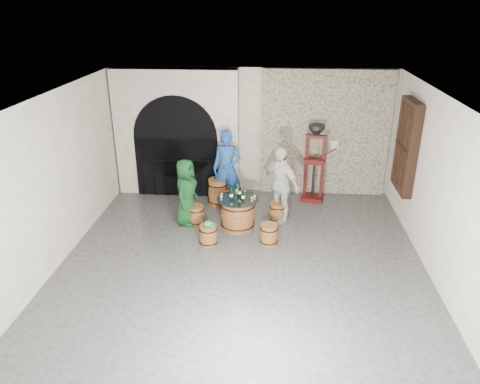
# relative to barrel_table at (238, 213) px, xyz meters

# --- Properties ---
(ground) EXTENTS (8.00, 8.00, 0.00)m
(ground) POSITION_rel_barrel_table_xyz_m (0.20, -1.80, -0.35)
(ground) COLOR #303032
(ground) RESTS_ON ground
(wall_back) EXTENTS (8.00, 0.00, 8.00)m
(wall_back) POSITION_rel_barrel_table_xyz_m (0.20, 2.20, 1.25)
(wall_back) COLOR beige
(wall_back) RESTS_ON ground
(wall_front) EXTENTS (8.00, 0.00, 8.00)m
(wall_front) POSITION_rel_barrel_table_xyz_m (0.20, -5.80, 1.25)
(wall_front) COLOR beige
(wall_front) RESTS_ON ground
(wall_left) EXTENTS (0.00, 8.00, 8.00)m
(wall_left) POSITION_rel_barrel_table_xyz_m (-3.30, -1.80, 1.25)
(wall_left) COLOR beige
(wall_left) RESTS_ON ground
(wall_right) EXTENTS (0.00, 8.00, 8.00)m
(wall_right) POSITION_rel_barrel_table_xyz_m (3.70, -1.80, 1.25)
(wall_right) COLOR beige
(wall_right) RESTS_ON ground
(ceiling) EXTENTS (8.00, 8.00, 0.00)m
(ceiling) POSITION_rel_barrel_table_xyz_m (0.20, -1.80, 2.85)
(ceiling) COLOR beige
(ceiling) RESTS_ON wall_back
(stone_facing_panel) EXTENTS (3.20, 0.12, 3.18)m
(stone_facing_panel) POSITION_rel_barrel_table_xyz_m (2.00, 2.14, 1.25)
(stone_facing_panel) COLOR #AFA68B
(stone_facing_panel) RESTS_ON ground
(arched_opening) EXTENTS (3.10, 0.60, 3.19)m
(arched_opening) POSITION_rel_barrel_table_xyz_m (-1.70, 1.94, 1.23)
(arched_opening) COLOR beige
(arched_opening) RESTS_ON ground
(shuttered_window) EXTENTS (0.23, 1.10, 2.00)m
(shuttered_window) POSITION_rel_barrel_table_xyz_m (3.58, 0.60, 1.45)
(shuttered_window) COLOR black
(shuttered_window) RESTS_ON wall_right
(barrel_table) EXTENTS (0.92, 0.92, 0.71)m
(barrel_table) POSITION_rel_barrel_table_xyz_m (0.00, 0.00, 0.00)
(barrel_table) COLOR brown
(barrel_table) RESTS_ON ground
(barrel_stool_left) EXTENTS (0.39, 0.39, 0.45)m
(barrel_stool_left) POSITION_rel_barrel_table_xyz_m (-0.96, 0.12, -0.13)
(barrel_stool_left) COLOR brown
(barrel_stool_left) RESTS_ON ground
(barrel_stool_far) EXTENTS (0.39, 0.39, 0.45)m
(barrel_stool_far) POSITION_rel_barrel_table_xyz_m (-0.28, 0.93, -0.13)
(barrel_stool_far) COLOR brown
(barrel_stool_far) RESTS_ON ground
(barrel_stool_right) EXTENTS (0.39, 0.39, 0.45)m
(barrel_stool_right) POSITION_rel_barrel_table_xyz_m (0.87, 0.42, -0.13)
(barrel_stool_right) COLOR brown
(barrel_stool_right) RESTS_ON ground
(barrel_stool_near_right) EXTENTS (0.39, 0.39, 0.45)m
(barrel_stool_near_right) POSITION_rel_barrel_table_xyz_m (0.70, -0.66, -0.13)
(barrel_stool_near_right) COLOR brown
(barrel_stool_near_right) RESTS_ON ground
(barrel_stool_near_left) EXTENTS (0.39, 0.39, 0.45)m
(barrel_stool_near_left) POSITION_rel_barrel_table_xyz_m (-0.54, -0.80, -0.13)
(barrel_stool_near_left) COLOR brown
(barrel_stool_near_left) RESTS_ON ground
(green_cap) EXTENTS (0.24, 0.19, 0.10)m
(green_cap) POSITION_rel_barrel_table_xyz_m (-0.54, -0.80, 0.13)
(green_cap) COLOR #0D964A
(green_cap) RESTS_ON barrel_stool_near_left
(person_green) EXTENTS (0.63, 0.83, 1.52)m
(person_green) POSITION_rel_barrel_table_xyz_m (-1.17, 0.14, 0.41)
(person_green) COLOR #103918
(person_green) RESTS_ON ground
(person_blue) EXTENTS (0.72, 0.51, 1.89)m
(person_blue) POSITION_rel_barrel_table_xyz_m (-0.37, 1.22, 0.59)
(person_blue) COLOR navy
(person_blue) RESTS_ON ground
(person_white) EXTENTS (1.06, 1.01, 1.77)m
(person_white) POSITION_rel_barrel_table_xyz_m (0.91, 0.44, 0.53)
(person_white) COLOR silver
(person_white) RESTS_ON ground
(wine_bottle_left) EXTENTS (0.08, 0.08, 0.32)m
(wine_bottle_left) POSITION_rel_barrel_table_xyz_m (-0.13, -0.06, 0.49)
(wine_bottle_left) COLOR black
(wine_bottle_left) RESTS_ON barrel_table
(wine_bottle_center) EXTENTS (0.08, 0.08, 0.32)m
(wine_bottle_center) POSITION_rel_barrel_table_xyz_m (0.13, -0.12, 0.49)
(wine_bottle_center) COLOR black
(wine_bottle_center) RESTS_ON barrel_table
(wine_bottle_right) EXTENTS (0.08, 0.08, 0.32)m
(wine_bottle_right) POSITION_rel_barrel_table_xyz_m (0.03, 0.12, 0.49)
(wine_bottle_right) COLOR black
(wine_bottle_right) RESTS_ON barrel_table
(tasting_glass_a) EXTENTS (0.05, 0.05, 0.10)m
(tasting_glass_a) POSITION_rel_barrel_table_xyz_m (-0.35, -0.10, 0.41)
(tasting_glass_a) COLOR #B06E22
(tasting_glass_a) RESTS_ON barrel_table
(tasting_glass_b) EXTENTS (0.05, 0.05, 0.10)m
(tasting_glass_b) POSITION_rel_barrel_table_xyz_m (0.37, -0.01, 0.41)
(tasting_glass_b) COLOR #B06E22
(tasting_glass_b) RESTS_ON barrel_table
(tasting_glass_c) EXTENTS (0.05, 0.05, 0.10)m
(tasting_glass_c) POSITION_rel_barrel_table_xyz_m (-0.06, 0.28, 0.41)
(tasting_glass_c) COLOR #B06E22
(tasting_glass_c) RESTS_ON barrel_table
(tasting_glass_d) EXTENTS (0.05, 0.05, 0.10)m
(tasting_glass_d) POSITION_rel_barrel_table_xyz_m (0.13, 0.25, 0.41)
(tasting_glass_d) COLOR #B06E22
(tasting_glass_d) RESTS_ON barrel_table
(tasting_glass_e) EXTENTS (0.05, 0.05, 0.10)m
(tasting_glass_e) POSITION_rel_barrel_table_xyz_m (0.31, -0.11, 0.41)
(tasting_glass_e) COLOR #B06E22
(tasting_glass_e) RESTS_ON barrel_table
(tasting_glass_f) EXTENTS (0.05, 0.05, 0.10)m
(tasting_glass_f) POSITION_rel_barrel_table_xyz_m (-0.36, 0.02, 0.41)
(tasting_glass_f) COLOR #B06E22
(tasting_glass_f) RESTS_ON barrel_table
(side_barrel) EXTENTS (0.50, 0.50, 0.66)m
(side_barrel) POSITION_rel_barrel_table_xyz_m (-0.60, 1.22, -0.02)
(side_barrel) COLOR brown
(side_barrel) RESTS_ON ground
(corking_press) EXTENTS (0.82, 0.53, 1.95)m
(corking_press) POSITION_rel_barrel_table_xyz_m (1.75, 1.67, 0.79)
(corking_press) COLOR #470E0B
(corking_press) RESTS_ON ground
(control_box) EXTENTS (0.18, 0.10, 0.22)m
(control_box) POSITION_rel_barrel_table_xyz_m (2.25, 2.06, 1.00)
(control_box) COLOR silver
(control_box) RESTS_ON wall_back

